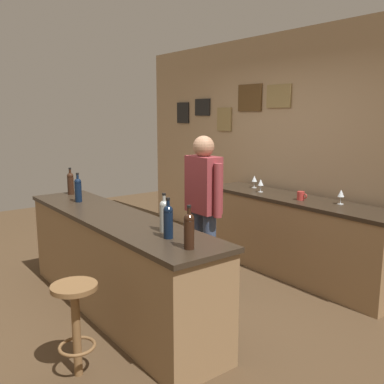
{
  "coord_description": "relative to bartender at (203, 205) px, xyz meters",
  "views": [
    {
      "loc": [
        3.41,
        -2.1,
        1.84
      ],
      "look_at": [
        0.06,
        0.45,
        1.05
      ],
      "focal_mm": 39.77,
      "sensor_mm": 36.0,
      "label": 1
    }
  ],
  "objects": [
    {
      "name": "wine_bottle_a",
      "position": [
        -1.41,
        -0.81,
        0.12
      ],
      "size": [
        0.07,
        0.07,
        0.31
      ],
      "color": "black",
      "rests_on": "bar_counter"
    },
    {
      "name": "wine_glass_a",
      "position": [
        -0.53,
        1.25,
        0.07
      ],
      "size": [
        0.07,
        0.07,
        0.16
      ],
      "color": "silver",
      "rests_on": "side_counter"
    },
    {
      "name": "back_wall",
      "position": [
        -0.2,
        1.54,
        0.47
      ],
      "size": [
        6.0,
        0.09,
        2.8
      ],
      "color": "tan",
      "rests_on": "ground_plane"
    },
    {
      "name": "side_counter",
      "position": [
        0.21,
        1.16,
        -0.48
      ],
      "size": [
        2.44,
        0.56,
        0.9
      ],
      "color": "olive",
      "rests_on": "ground_plane"
    },
    {
      "name": "wine_glass_b",
      "position": [
        -0.27,
        1.1,
        0.07
      ],
      "size": [
        0.07,
        0.07,
        0.16
      ],
      "color": "silver",
      "rests_on": "side_counter"
    },
    {
      "name": "wine_bottle_e",
      "position": [
        0.99,
        -0.92,
        0.12
      ],
      "size": [
        0.07,
        0.07,
        0.31
      ],
      "color": "black",
      "rests_on": "bar_counter"
    },
    {
      "name": "bar_counter",
      "position": [
        -0.19,
        -0.89,
        -0.47
      ],
      "size": [
        2.76,
        0.6,
        0.92
      ],
      "color": "olive",
      "rests_on": "ground_plane"
    },
    {
      "name": "wine_bottle_b",
      "position": [
        -0.95,
        -0.91,
        0.12
      ],
      "size": [
        0.07,
        0.07,
        0.31
      ],
      "color": "black",
      "rests_on": "bar_counter"
    },
    {
      "name": "wine_bottle_d",
      "position": [
        0.7,
        -0.89,
        0.12
      ],
      "size": [
        0.07,
        0.07,
        0.31
      ],
      "color": "black",
      "rests_on": "bar_counter"
    },
    {
      "name": "coffee_mug",
      "position": [
        0.33,
        1.1,
        0.01
      ],
      "size": [
        0.13,
        0.08,
        0.09
      ],
      "color": "#B2332D",
      "rests_on": "side_counter"
    },
    {
      "name": "wine_bottle_c",
      "position": [
        0.53,
        -0.81,
        0.12
      ],
      "size": [
        0.07,
        0.07,
        0.31
      ],
      "color": "#999E99",
      "rests_on": "bar_counter"
    },
    {
      "name": "ground_plane",
      "position": [
        -0.19,
        -0.49,
        -0.94
      ],
      "size": [
        10.0,
        10.0,
        0.0
      ],
      "primitive_type": "plane",
      "color": "#4C3823"
    },
    {
      "name": "wine_glass_c",
      "position": [
        0.72,
        1.26,
        0.07
      ],
      "size": [
        0.07,
        0.07,
        0.16
      ],
      "color": "silver",
      "rests_on": "side_counter"
    },
    {
      "name": "bartender",
      "position": [
        0.0,
        0.0,
        0.0
      ],
      "size": [
        0.52,
        0.21,
        1.62
      ],
      "color": "#384766",
      "rests_on": "ground_plane"
    },
    {
      "name": "bar_stool",
      "position": [
        0.55,
        -1.58,
        -0.48
      ],
      "size": [
        0.32,
        0.32,
        0.68
      ],
      "color": "brown",
      "rests_on": "ground_plane"
    }
  ]
}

